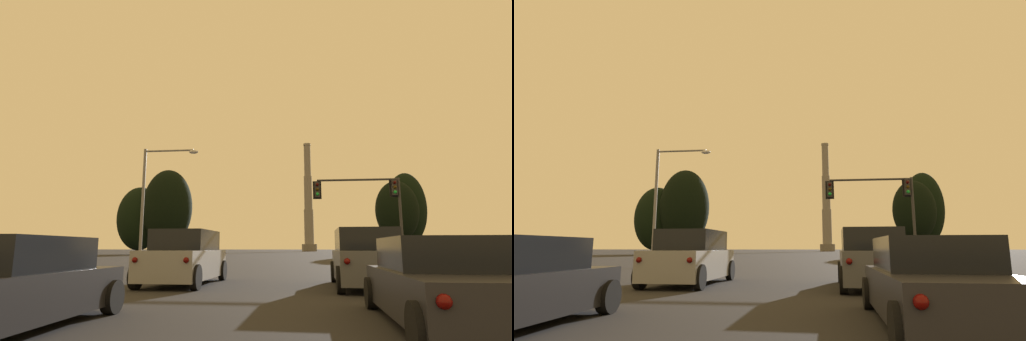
% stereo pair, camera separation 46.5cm
% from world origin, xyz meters
% --- Properties ---
extents(suv_left_lane_second, '(2.19, 4.94, 1.86)m').
position_xyz_m(suv_left_lane_second, '(-2.94, 13.03, 0.90)').
color(suv_left_lane_second, gray).
rests_on(suv_left_lane_second, ground_plane).
extents(sedan_right_lane_third, '(2.08, 4.74, 1.43)m').
position_xyz_m(sedan_right_lane_third, '(3.39, 6.03, 0.67)').
color(sedan_right_lane_third, '#232328').
rests_on(sedan_right_lane_third, ground_plane).
extents(sedan_left_lane_third, '(2.01, 4.72, 1.43)m').
position_xyz_m(sedan_left_lane_third, '(-3.39, 4.83, 0.67)').
color(sedan_left_lane_third, black).
rests_on(sedan_left_lane_third, ground_plane).
extents(suv_right_lane_second, '(2.26, 4.96, 1.86)m').
position_xyz_m(suv_right_lane_second, '(3.19, 12.48, 0.90)').
color(suv_right_lane_second, '#4C4F54').
rests_on(suv_right_lane_second, ground_plane).
extents(traffic_light_overhead_right, '(5.92, 0.50, 5.90)m').
position_xyz_m(traffic_light_overhead_right, '(5.84, 26.41, 4.53)').
color(traffic_light_overhead_right, '#2D2D30').
rests_on(traffic_light_overhead_right, ground_plane).
extents(street_lamp, '(3.79, 0.36, 7.86)m').
position_xyz_m(street_lamp, '(-8.62, 24.52, 4.94)').
color(street_lamp, slate).
rests_on(street_lamp, ground_plane).
extents(smokestack, '(5.25, 5.25, 38.89)m').
position_xyz_m(smokestack, '(4.33, 142.55, 15.23)').
color(smokestack, slate).
rests_on(smokestack, ground_plane).
extents(treeline_center_right, '(7.46, 6.72, 15.59)m').
position_xyz_m(treeline_center_right, '(21.56, 78.37, 8.69)').
color(treeline_center_right, black).
rests_on(treeline_center_right, ground_plane).
extents(treeline_left_mid, '(7.55, 6.79, 13.15)m').
position_xyz_m(treeline_left_mid, '(18.49, 72.89, 7.77)').
color(treeline_left_mid, black).
rests_on(treeline_left_mid, ground_plane).
extents(treeline_far_right, '(9.43, 8.49, 16.08)m').
position_xyz_m(treeline_far_right, '(-24.00, 72.95, 8.74)').
color(treeline_far_right, black).
rests_on(treeline_far_right, ground_plane).
extents(treeline_far_left, '(8.67, 7.80, 13.01)m').
position_xyz_m(treeline_far_left, '(-30.07, 74.44, 6.87)').
color(treeline_far_left, black).
rests_on(treeline_far_left, ground_plane).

